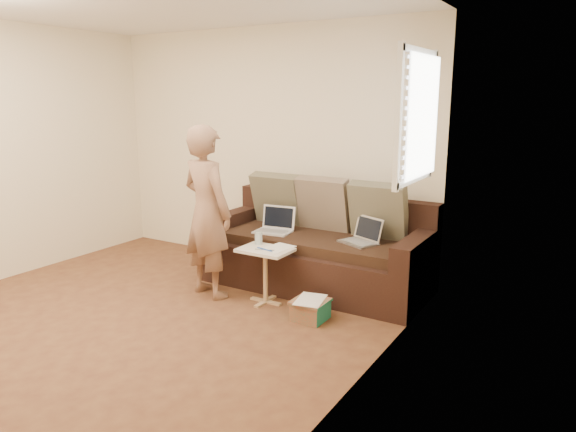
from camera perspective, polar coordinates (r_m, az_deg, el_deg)
The scene contains 16 objects.
floor at distance 4.63m, azimuth -18.08°, elevation -11.65°, with size 4.50×4.50×0.00m, color #522C1E.
wall_back at distance 5.96m, azimuth -2.41°, elevation 7.30°, with size 4.00×4.00×0.00m, color beige.
wall_right at distance 3.04m, azimuth 5.84°, elevation 2.05°, with size 4.50×4.50×0.00m, color beige.
window_blinds at distance 4.41m, azimuth 13.84°, elevation 10.28°, with size 0.12×0.88×1.08m, color white, non-canonical shape.
sofa at distance 5.26m, azimuth 3.04°, elevation -3.13°, with size 2.20×0.95×0.85m, color black, non-canonical shape.
pillow_left at distance 5.67m, azimuth -1.13°, elevation 1.84°, with size 0.55×0.14×0.55m, color brown, non-canonical shape.
pillow_mid at distance 5.41m, azimuth 3.84°, elevation 1.28°, with size 0.55×0.14×0.55m, color #776555, non-canonical shape.
pillow_right at distance 5.14m, azimuth 9.64°, elevation 0.53°, with size 0.55×0.14×0.55m, color brown, non-canonical shape.
laptop_silver at distance 5.00m, azimuth 7.50°, elevation -2.94°, with size 0.34×0.24×0.22m, color #B7BABC, non-canonical shape.
laptop_white at distance 5.35m, azimuth -1.65°, elevation -1.79°, with size 0.36×0.26×0.26m, color white, non-canonical shape.
person at distance 5.00m, azimuth -8.66°, elevation 0.44°, with size 0.59×0.40×1.62m, color brown.
side_table at distance 4.89m, azimuth -2.44°, elevation -6.41°, with size 0.47×0.33×0.52m, color silver, non-canonical shape.
drinking_glass at distance 4.94m, azimuth -3.18°, elevation -2.37°, with size 0.07×0.07×0.12m, color silver, non-canonical shape.
scissors at distance 4.76m, azimuth -2.52°, elevation -3.62°, with size 0.18×0.10×0.02m, color silver, non-canonical shape.
paper_on_table at distance 4.83m, azimuth -1.11°, elevation -3.43°, with size 0.21×0.30×0.00m, color white, non-canonical shape.
striped_box at distance 4.59m, azimuth 2.40°, elevation -9.98°, with size 0.29×0.29×0.18m, color red, non-canonical shape.
Camera 1 is at (3.26, -2.70, 1.86)m, focal length 33.17 mm.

